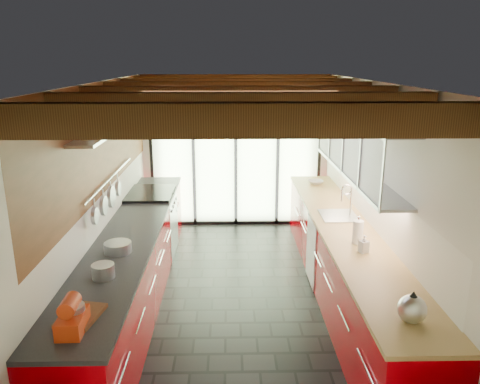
{
  "coord_description": "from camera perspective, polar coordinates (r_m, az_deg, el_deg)",
  "views": [
    {
      "loc": [
        -0.11,
        -5.2,
        2.85
      ],
      "look_at": [
        0.02,
        0.4,
        1.25
      ],
      "focal_mm": 35.0,
      "sensor_mm": 36.0,
      "label": 1
    }
  ],
  "objects": [
    {
      "name": "ground",
      "position": [
        5.93,
        -0.1,
        -12.78
      ],
      "size": [
        5.5,
        5.5,
        0.0
      ],
      "primitive_type": "plane",
      "color": "black",
      "rests_on": "ground"
    },
    {
      "name": "ceiling_beams",
      "position": [
        5.59,
        -0.2,
        11.97
      ],
      "size": [
        3.14,
        5.06,
        4.9
      ],
      "color": "#593316",
      "rests_on": "ground"
    },
    {
      "name": "glass_door",
      "position": [
        7.98,
        -0.53,
        7.38
      ],
      "size": [
        2.95,
        0.1,
        2.9
      ],
      "color": "#C6EAAD",
      "rests_on": "ground"
    },
    {
      "name": "room_shell",
      "position": [
        5.33,
        -0.11,
        2.98
      ],
      "size": [
        5.5,
        5.5,
        5.5
      ],
      "color": "silver",
      "rests_on": "ground"
    },
    {
      "name": "paper_towel",
      "position": [
        5.21,
        14.17,
        -4.78
      ],
      "size": [
        0.14,
        0.14,
        0.31
      ],
      "color": "white",
      "rests_on": "right_counter"
    },
    {
      "name": "pot_small",
      "position": [
        5.02,
        -14.67,
        -6.55
      ],
      "size": [
        0.36,
        0.36,
        0.11
      ],
      "primitive_type": "cylinder",
      "rotation": [
        0.0,
        0.0,
        -0.33
      ],
      "color": "silver",
      "rests_on": "left_counter"
    },
    {
      "name": "sink_assembly",
      "position": [
        6.07,
        12.06,
        -2.55
      ],
      "size": [
        0.45,
        0.52,
        0.43
      ],
      "color": "silver",
      "rests_on": "right_counter"
    },
    {
      "name": "stand_mixer",
      "position": [
        3.75,
        -19.75,
        -14.11
      ],
      "size": [
        0.19,
        0.32,
        0.29
      ],
      "color": "red",
      "rests_on": "left_counter"
    },
    {
      "name": "bowl",
      "position": [
        7.57,
        9.23,
        1.19
      ],
      "size": [
        0.26,
        0.26,
        0.06
      ],
      "primitive_type": "imported",
      "rotation": [
        0.0,
        0.0,
        0.13
      ],
      "color": "silver",
      "rests_on": "right_counter"
    },
    {
      "name": "pot_large",
      "position": [
        4.5,
        -16.34,
        -9.23
      ],
      "size": [
        0.24,
        0.24,
        0.13
      ],
      "primitive_type": "cylinder",
      "rotation": [
        0.0,
        0.0,
        -0.16
      ],
      "color": "silver",
      "rests_on": "left_counter"
    },
    {
      "name": "soap_bottle",
      "position": [
        5.01,
        14.87,
        -6.14
      ],
      "size": [
        0.11,
        0.11,
        0.19
      ],
      "primitive_type": "imported",
      "rotation": [
        0.0,
        0.0,
        0.34
      ],
      "color": "silver",
      "rests_on": "right_counter"
    },
    {
      "name": "upper_cabinets_right",
      "position": [
        5.8,
        14.17,
        5.53
      ],
      "size": [
        0.34,
        3.0,
        3.0
      ],
      "color": "silver",
      "rests_on": "ground"
    },
    {
      "name": "range_stove",
      "position": [
        7.16,
        -10.64,
        -3.76
      ],
      "size": [
        0.66,
        0.9,
        0.97
      ],
      "color": "silver",
      "rests_on": "ground"
    },
    {
      "name": "kettle",
      "position": [
        3.88,
        20.25,
        -13.06
      ],
      "size": [
        0.29,
        0.31,
        0.26
      ],
      "color": "silver",
      "rests_on": "right_counter"
    },
    {
      "name": "cutting_board",
      "position": [
        3.94,
        -18.82,
        -14.08
      ],
      "size": [
        0.34,
        0.42,
        0.03
      ],
      "primitive_type": "cube",
      "rotation": [
        0.0,
        0.0,
        -0.19
      ],
      "color": "brown",
      "rests_on": "left_counter"
    },
    {
      "name": "right_counter",
      "position": [
        5.89,
        12.53,
        -8.4
      ],
      "size": [
        0.68,
        5.0,
        0.92
      ],
      "color": "#B20007",
      "rests_on": "ground"
    },
    {
      "name": "left_wall_fixtures",
      "position": [
        5.59,
        -15.4,
        5.39
      ],
      "size": [
        0.28,
        2.6,
        0.96
      ],
      "color": "silver",
      "rests_on": "ground"
    },
    {
      "name": "left_counter",
      "position": [
        5.84,
        -12.86,
        -8.64
      ],
      "size": [
        0.68,
        5.0,
        0.92
      ],
      "color": "#B20007",
      "rests_on": "ground"
    }
  ]
}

